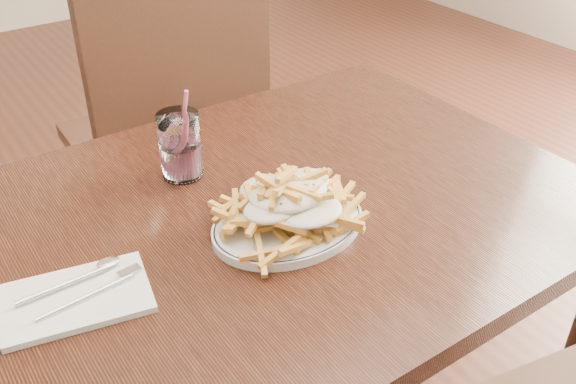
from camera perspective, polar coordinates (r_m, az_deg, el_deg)
table at (r=1.12m, az=-3.68°, el=-5.35°), size 1.20×0.80×0.75m
chair_far at (r=1.77m, az=-10.37°, el=5.87°), size 0.48×0.48×1.01m
fries_plate at (r=1.03m, az=0.00°, el=-2.82°), size 0.29×0.26×0.02m
loaded_fries at (r=1.01m, az=0.00°, el=-0.64°), size 0.26×0.21×0.07m
napkin at (r=0.95m, az=-18.31°, el=-8.97°), size 0.22×0.17×0.01m
cutlery at (r=0.95m, az=-18.51°, el=-8.43°), size 0.18×0.07×0.01m
water_glass at (r=1.17m, az=-9.52°, el=3.77°), size 0.08×0.08×0.17m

